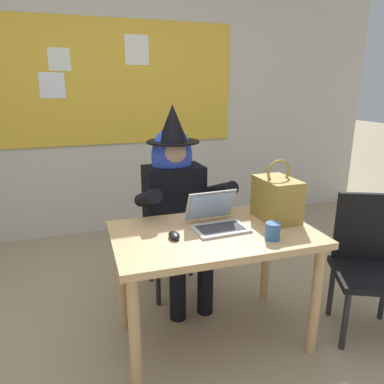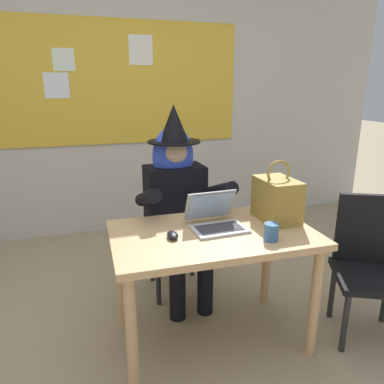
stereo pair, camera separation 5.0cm
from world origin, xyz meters
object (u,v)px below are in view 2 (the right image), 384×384
at_px(coffee_mug, 271,232).
at_px(chair_extra_corner, 369,260).
at_px(chair_at_desk, 174,224).
at_px(desk_main, 213,248).
at_px(laptop, 216,220).
at_px(computer_mouse, 173,235).
at_px(person_costumed, 177,194).
at_px(handbag, 277,199).

xyz_separation_m(coffee_mug, chair_extra_corner, (0.72, 0.02, -0.29)).
bearing_deg(chair_at_desk, coffee_mug, 21.13).
bearing_deg(desk_main, chair_at_desk, 93.58).
relative_size(laptop, computer_mouse, 3.06).
height_order(person_costumed, computer_mouse, person_costumed).
height_order(desk_main, computer_mouse, computer_mouse).
height_order(desk_main, person_costumed, person_costumed).
xyz_separation_m(computer_mouse, handbag, (0.69, 0.08, 0.12)).
bearing_deg(person_costumed, handbag, 41.58).
xyz_separation_m(handbag, chair_extra_corner, (0.53, -0.25, -0.37)).
bearing_deg(handbag, chair_at_desk, 126.61).
relative_size(laptop, chair_extra_corner, 0.36).
relative_size(chair_at_desk, computer_mouse, 8.74).
relative_size(handbag, coffee_mug, 3.98).
relative_size(chair_at_desk, laptop, 2.85).
bearing_deg(coffee_mug, laptop, 128.71).
height_order(person_costumed, coffee_mug, person_costumed).
height_order(chair_at_desk, laptop, laptop).
distance_m(desk_main, chair_extra_corner, 1.00).
bearing_deg(person_costumed, chair_at_desk, 177.38).
bearing_deg(chair_extra_corner, computer_mouse, -71.71).
xyz_separation_m(chair_at_desk, coffee_mug, (0.30, -0.92, 0.26)).
distance_m(computer_mouse, handbag, 0.70).
height_order(computer_mouse, handbag, handbag).
distance_m(person_costumed, computer_mouse, 0.64).
bearing_deg(desk_main, coffee_mug, -39.61).
relative_size(person_costumed, chair_extra_corner, 1.60).
height_order(laptop, handbag, handbag).
distance_m(desk_main, person_costumed, 0.61).
height_order(handbag, chair_extra_corner, handbag).
distance_m(coffee_mug, chair_extra_corner, 0.77).
relative_size(handbag, chair_extra_corner, 0.43).
bearing_deg(chair_at_desk, person_costumed, 1.65).
xyz_separation_m(chair_at_desk, computer_mouse, (-0.20, -0.73, 0.23)).
distance_m(chair_at_desk, computer_mouse, 0.79).
height_order(chair_at_desk, coffee_mug, chair_at_desk).
xyz_separation_m(computer_mouse, chair_extra_corner, (1.22, -0.17, -0.26)).
distance_m(person_costumed, chair_extra_corner, 1.32).
bearing_deg(handbag, person_costumed, 132.66).
bearing_deg(laptop, desk_main, -125.54).
bearing_deg(handbag, desk_main, -172.45).
bearing_deg(person_costumed, laptop, 8.19).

